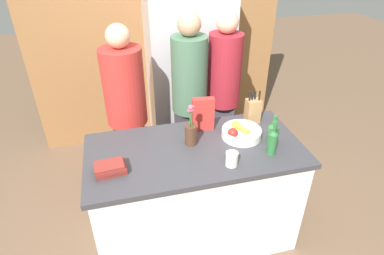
{
  "coord_description": "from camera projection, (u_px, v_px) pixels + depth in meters",
  "views": [
    {
      "loc": [
        -0.48,
        -1.82,
        2.24
      ],
      "look_at": [
        0.0,
        0.1,
        1.01
      ],
      "focal_mm": 30.0,
      "sensor_mm": 36.0,
      "label": 1
    }
  ],
  "objects": [
    {
      "name": "ground_plane",
      "position": [
        195.0,
        232.0,
        2.79
      ],
      "size": [
        14.0,
        14.0,
        0.0
      ],
      "primitive_type": "plane",
      "color": "brown"
    },
    {
      "name": "kitchen_island",
      "position": [
        195.0,
        194.0,
        2.55
      ],
      "size": [
        1.57,
        0.78,
        0.89
      ],
      "color": "silver",
      "rests_on": "ground_plane"
    },
    {
      "name": "back_wall_wood",
      "position": [
        156.0,
        30.0,
        3.49
      ],
      "size": [
        2.77,
        0.12,
        2.6
      ],
      "color": "olive",
      "rests_on": "ground_plane"
    },
    {
      "name": "refrigerator",
      "position": [
        188.0,
        69.0,
        3.43
      ],
      "size": [
        0.84,
        0.62,
        1.93
      ],
      "color": "#B7B7BC",
      "rests_on": "ground_plane"
    },
    {
      "name": "fruit_bowl",
      "position": [
        241.0,
        132.0,
        2.42
      ],
      "size": [
        0.3,
        0.3,
        0.11
      ],
      "color": "silver",
      "rests_on": "kitchen_island"
    },
    {
      "name": "knife_block",
      "position": [
        253.0,
        110.0,
        2.59
      ],
      "size": [
        0.11,
        0.09,
        0.28
      ],
      "color": "#A87A4C",
      "rests_on": "kitchen_island"
    },
    {
      "name": "flower_vase",
      "position": [
        191.0,
        131.0,
        2.31
      ],
      "size": [
        0.09,
        0.09,
        0.33
      ],
      "color": "#4C2D1E",
      "rests_on": "kitchen_island"
    },
    {
      "name": "cereal_box",
      "position": [
        203.0,
        114.0,
        2.47
      ],
      "size": [
        0.17,
        0.08,
        0.27
      ],
      "color": "red",
      "rests_on": "kitchen_island"
    },
    {
      "name": "coffee_mug",
      "position": [
        232.0,
        159.0,
        2.13
      ],
      "size": [
        0.08,
        0.12,
        0.1
      ],
      "color": "silver",
      "rests_on": "kitchen_island"
    },
    {
      "name": "book_stack",
      "position": [
        110.0,
        168.0,
        2.07
      ],
      "size": [
        0.21,
        0.15,
        0.07
      ],
      "color": "maroon",
      "rests_on": "kitchen_island"
    },
    {
      "name": "bottle_oil",
      "position": [
        273.0,
        141.0,
        2.21
      ],
      "size": [
        0.06,
        0.06,
        0.26
      ],
      "color": "#286633",
      "rests_on": "kitchen_island"
    },
    {
      "name": "bottle_vinegar",
      "position": [
        273.0,
        133.0,
        2.33
      ],
      "size": [
        0.08,
        0.08,
        0.23
      ],
      "color": "#286633",
      "rests_on": "kitchen_island"
    },
    {
      "name": "person_at_sink",
      "position": [
        127.0,
        108.0,
        2.78
      ],
      "size": [
        0.35,
        0.35,
        1.64
      ],
      "rotation": [
        0.0,
        0.0,
        -0.02
      ],
      "color": "#383842",
      "rests_on": "ground_plane"
    },
    {
      "name": "person_in_blue",
      "position": [
        189.0,
        95.0,
        2.9
      ],
      "size": [
        0.31,
        0.31,
        1.69
      ],
      "rotation": [
        0.0,
        0.0,
        0.23
      ],
      "color": "#383842",
      "rests_on": "ground_plane"
    },
    {
      "name": "person_in_red_tee",
      "position": [
        223.0,
        89.0,
        3.03
      ],
      "size": [
        0.31,
        0.31,
        1.67
      ],
      "rotation": [
        0.0,
        0.0,
        -0.42
      ],
      "color": "#383842",
      "rests_on": "ground_plane"
    }
  ]
}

